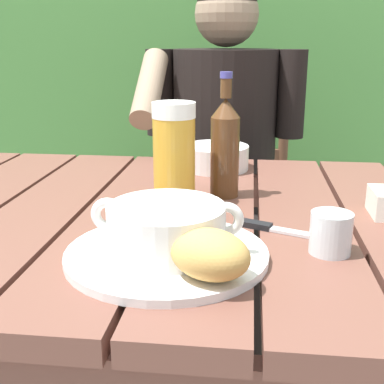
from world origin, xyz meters
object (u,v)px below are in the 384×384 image
object	(u,v)px
person_eating	(222,153)
water_glass_small	(331,233)
soup_bowl	(166,227)
beer_bottle	(225,146)
serving_plate	(167,254)
beer_glass	(174,154)
chair_near_diner	(225,206)
table_knife	(269,228)
bread_roll	(210,254)
diner_bowl	(216,157)

from	to	relation	value
person_eating	water_glass_small	world-z (taller)	person_eating
soup_bowl	beer_bottle	bearing A→B (deg)	78.16
serving_plate	beer_glass	xyz separation A→B (m)	(-0.03, 0.25, 0.09)
chair_near_diner	water_glass_small	bearing A→B (deg)	-78.87
beer_bottle	table_knife	bearing A→B (deg)	-65.10
serving_plate	bread_roll	world-z (taller)	bread_roll
chair_near_diner	diner_bowl	xyz separation A→B (m)	(-0.00, -0.55, 0.31)
beer_bottle	beer_glass	bearing A→B (deg)	-145.62
table_knife	diner_bowl	bearing A→B (deg)	106.35
serving_plate	beer_glass	bearing A→B (deg)	95.92
soup_bowl	table_knife	world-z (taller)	soup_bowl
bread_roll	beer_bottle	size ratio (longest dim) A/B	0.54
water_glass_small	table_knife	world-z (taller)	water_glass_small
bread_roll	water_glass_small	world-z (taller)	bread_roll
chair_near_diner	beer_bottle	xyz separation A→B (m)	(0.03, -0.77, 0.38)
serving_plate	chair_near_diner	bearing A→B (deg)	88.26
person_eating	soup_bowl	xyz separation A→B (m)	(-0.03, -0.88, 0.09)
person_eating	table_knife	distance (m)	0.76
chair_near_diner	diner_bowl	size ratio (longest dim) A/B	6.60
serving_plate	water_glass_small	world-z (taller)	water_glass_small
serving_plate	table_knife	xyz separation A→B (m)	(0.15, 0.13, -0.00)
beer_glass	table_knife	bearing A→B (deg)	-34.39
person_eating	diner_bowl	xyz separation A→B (m)	(0.00, -0.35, 0.07)
water_glass_small	table_knife	size ratio (longest dim) A/B	0.43
soup_bowl	diner_bowl	size ratio (longest dim) A/B	1.38
person_eating	beer_bottle	distance (m)	0.59
chair_near_diner	diner_bowl	distance (m)	0.63
soup_bowl	water_glass_small	xyz separation A→B (m)	(0.24, 0.05, -0.02)
beer_glass	water_glass_small	size ratio (longest dim) A/B	3.12
chair_near_diner	beer_glass	bearing A→B (deg)	-94.04
serving_plate	bread_roll	bearing A→B (deg)	-49.40
person_eating	serving_plate	distance (m)	0.88
beer_bottle	diner_bowl	size ratio (longest dim) A/B	1.54
chair_near_diner	beer_bottle	world-z (taller)	chair_near_diner
water_glass_small	serving_plate	bearing A→B (deg)	-168.92
bread_roll	diner_bowl	size ratio (longest dim) A/B	0.84
soup_bowl	diner_bowl	bearing A→B (deg)	86.46
person_eating	table_knife	size ratio (longest dim) A/B	8.68
beer_bottle	diner_bowl	distance (m)	0.23
bread_roll	table_knife	xyz separation A→B (m)	(0.08, 0.21, -0.04)
chair_near_diner	beer_bottle	bearing A→B (deg)	-87.56
water_glass_small	bread_roll	bearing A→B (deg)	-143.00
person_eating	beer_bottle	bearing A→B (deg)	-86.43
chair_near_diner	serving_plate	distance (m)	1.11
person_eating	water_glass_small	bearing A→B (deg)	-76.12
person_eating	diner_bowl	bearing A→B (deg)	-89.55
person_eating	serving_plate	xyz separation A→B (m)	(-0.03, -0.88, 0.05)
beer_bottle	water_glass_small	world-z (taller)	beer_bottle
beer_bottle	diner_bowl	xyz separation A→B (m)	(-0.03, 0.22, -0.07)
chair_near_diner	person_eating	bearing A→B (deg)	-90.80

